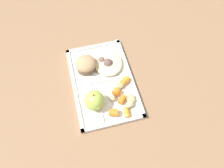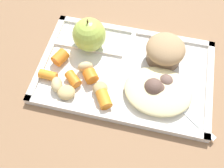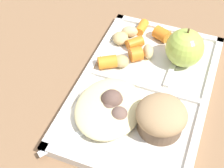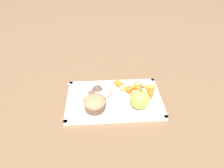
% 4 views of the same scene
% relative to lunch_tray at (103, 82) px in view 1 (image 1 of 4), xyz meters
% --- Properties ---
extents(ground, '(6.00, 6.00, 0.00)m').
position_rel_lunch_tray_xyz_m(ground, '(0.00, -0.00, -0.01)').
color(ground, '#846042').
extents(lunch_tray, '(0.37, 0.24, 0.02)m').
position_rel_lunch_tray_xyz_m(lunch_tray, '(0.00, 0.00, 0.00)').
color(lunch_tray, silver).
rests_on(lunch_tray, ground).
extents(green_apple, '(0.07, 0.07, 0.08)m').
position_rel_lunch_tray_xyz_m(green_apple, '(-0.09, 0.05, 0.04)').
color(green_apple, '#A8C14C').
rests_on(green_apple, lunch_tray).
extents(bran_muffin, '(0.08, 0.08, 0.06)m').
position_rel_lunch_tray_xyz_m(bran_muffin, '(0.08, 0.05, 0.03)').
color(bran_muffin, brown).
rests_on(bran_muffin, lunch_tray).
extents(carrot_slice_edge, '(0.04, 0.04, 0.03)m').
position_rel_lunch_tray_xyz_m(carrot_slice_edge, '(-0.14, -0.01, 0.02)').
color(carrot_slice_edge, orange).
rests_on(carrot_slice_edge, lunch_tray).
extents(carrot_slice_diagonal, '(0.04, 0.02, 0.02)m').
position_rel_lunch_tray_xyz_m(carrot_slice_diagonal, '(-0.15, -0.05, 0.01)').
color(carrot_slice_diagonal, orange).
rests_on(carrot_slice_diagonal, lunch_tray).
extents(carrot_slice_near_corner, '(0.04, 0.04, 0.02)m').
position_rel_lunch_tray_xyz_m(carrot_slice_near_corner, '(-0.10, -0.05, 0.01)').
color(carrot_slice_near_corner, orange).
rests_on(carrot_slice_near_corner, lunch_tray).
extents(carrot_slice_center, '(0.04, 0.04, 0.03)m').
position_rel_lunch_tray_xyz_m(carrot_slice_center, '(-0.06, -0.04, 0.02)').
color(carrot_slice_center, orange).
rests_on(carrot_slice_center, lunch_tray).
extents(carrot_slice_back, '(0.04, 0.04, 0.02)m').
position_rel_lunch_tray_xyz_m(carrot_slice_back, '(-0.03, -0.08, 0.02)').
color(carrot_slice_back, orange).
rests_on(carrot_slice_back, lunch_tray).
extents(potato_chunk_browned, '(0.03, 0.04, 0.02)m').
position_rel_lunch_tray_xyz_m(potato_chunk_browned, '(-0.13, -0.07, 0.02)').
color(potato_chunk_browned, tan).
rests_on(potato_chunk_browned, lunch_tray).
extents(potato_chunk_wedge, '(0.04, 0.04, 0.02)m').
position_rel_lunch_tray_xyz_m(potato_chunk_wedge, '(-0.10, -0.08, 0.01)').
color(potato_chunk_wedge, tan).
rests_on(potato_chunk_wedge, lunch_tray).
extents(potato_chunk_large, '(0.04, 0.03, 0.03)m').
position_rel_lunch_tray_xyz_m(potato_chunk_large, '(-0.08, -0.02, 0.02)').
color(potato_chunk_large, tan).
rests_on(potato_chunk_large, lunch_tray).
extents(potato_chunk_golden, '(0.04, 0.04, 0.02)m').
position_rel_lunch_tray_xyz_m(potato_chunk_golden, '(-0.04, -0.06, 0.01)').
color(potato_chunk_golden, tan).
rests_on(potato_chunk_golden, lunch_tray).
extents(egg_noodle_pile, '(0.14, 0.11, 0.03)m').
position_rel_lunch_tray_xyz_m(egg_noodle_pile, '(0.08, -0.04, 0.02)').
color(egg_noodle_pile, beige).
rests_on(egg_noodle_pile, lunch_tray).
extents(meatball_front, '(0.03, 0.03, 0.03)m').
position_rel_lunch_tray_xyz_m(meatball_front, '(0.08, -0.04, 0.02)').
color(meatball_front, brown).
rests_on(meatball_front, lunch_tray).
extents(meatball_side, '(0.04, 0.04, 0.04)m').
position_rel_lunch_tray_xyz_m(meatball_side, '(0.07, -0.04, 0.02)').
color(meatball_side, brown).
rests_on(meatball_side, lunch_tray).
extents(meatball_center, '(0.03, 0.03, 0.03)m').
position_rel_lunch_tray_xyz_m(meatball_center, '(0.09, -0.02, 0.02)').
color(meatball_center, brown).
rests_on(meatball_center, lunch_tray).
extents(plastic_fork, '(0.13, 0.11, 0.00)m').
position_rel_lunch_tray_xyz_m(plastic_fork, '(0.12, -0.06, 0.01)').
color(plastic_fork, white).
rests_on(plastic_fork, lunch_tray).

